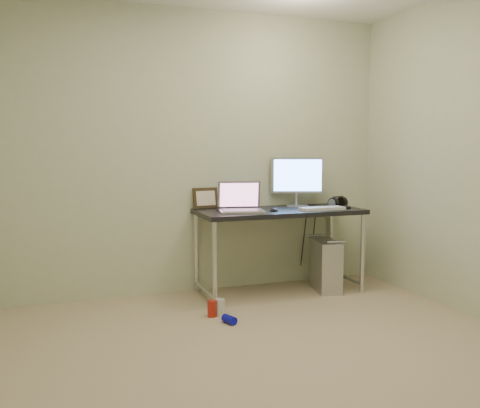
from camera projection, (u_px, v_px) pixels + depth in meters
name	position (u px, v px, depth m)	size (l,w,h in m)	color
floor	(280.00, 361.00, 3.26)	(3.50, 3.50, 0.00)	tan
wall_back	(200.00, 153.00, 4.76)	(3.50, 0.02, 2.50)	beige
desk	(279.00, 219.00, 4.74)	(1.46, 0.64, 0.75)	black
tower_computer	(325.00, 265.00, 4.87)	(0.28, 0.47, 0.49)	#B3B3B8
cable_a	(303.00, 241.00, 5.15)	(0.01, 0.01, 0.70)	black
cable_b	(313.00, 243.00, 5.17)	(0.01, 0.01, 0.72)	black
can_red	(212.00, 309.00, 4.10)	(0.07, 0.07, 0.13)	#AB2115
can_white	(220.00, 307.00, 4.12)	(0.07, 0.07, 0.13)	silver
can_blue	(229.00, 320.00, 3.94)	(0.06, 0.06, 0.11)	#0B0CBC
laptop	(240.00, 205.00, 4.55)	(0.42, 0.37, 0.26)	#B9B9C1
monitor	(297.00, 178.00, 4.98)	(0.47, 0.21, 0.46)	#B9B9C1
keyboard	(322.00, 209.00, 4.68)	(0.40, 0.13, 0.02)	silver
mouse_right	(346.00, 206.00, 4.81)	(0.06, 0.10, 0.03)	black
mouse_left	(274.00, 209.00, 4.60)	(0.06, 0.10, 0.03)	black
headphones	(338.00, 203.00, 5.01)	(0.20, 0.11, 0.11)	black
picture_frame	(206.00, 198.00, 4.79)	(0.23, 0.03, 0.19)	black
webcam	(229.00, 197.00, 4.85)	(0.05, 0.04, 0.13)	silver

